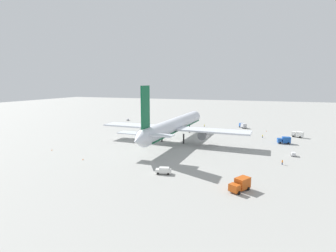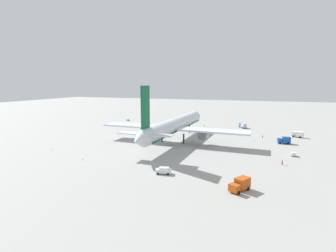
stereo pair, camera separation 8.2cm
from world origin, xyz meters
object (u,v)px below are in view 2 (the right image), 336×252
ground_worker_0 (263,136)px  traffic_cone_0 (266,131)px  service_truck_2 (284,140)px  service_van (164,170)px  ground_worker_1 (204,126)px  traffic_cone_2 (52,150)px  service_truck_0 (298,134)px  traffic_cone_1 (83,159)px  service_truck_1 (243,125)px  airliner (174,126)px  baggage_cart_2 (294,154)px  baggage_cart_0 (128,119)px  service_truck_3 (240,184)px  baggage_cart_1 (149,125)px  ground_worker_2 (282,162)px

ground_worker_0 → traffic_cone_0: size_ratio=2.93×
service_truck_2 → service_van: service_truck_2 is taller
ground_worker_1 → traffic_cone_2: ground_worker_1 is taller
service_truck_0 → traffic_cone_0: service_truck_0 is taller
traffic_cone_1 → traffic_cone_2: (6.54, 20.05, 0.00)m
traffic_cone_1 → traffic_cone_2: size_ratio=1.00×
service_truck_1 → ground_worker_0: (-26.68, -11.45, -0.71)m
airliner → ground_worker_0: (22.85, -37.74, -6.62)m
service_truck_0 → service_truck_1: bearing=55.4°
baggage_cart_2 → ground_worker_0: ground_worker_0 is taller
service_truck_2 → baggage_cart_0: bearing=68.3°
service_truck_0 → baggage_cart_0: size_ratio=1.88×
airliner → service_van: (-41.72, -10.97, -6.40)m
airliner → service_truck_3: size_ratio=11.63×
airliner → service_truck_2: (13.32, -46.92, -5.82)m
service_truck_2 → baggage_cart_1: service_truck_2 is taller
service_truck_3 → baggage_cart_1: bearing=36.8°
service_truck_1 → traffic_cone_2: bearing=140.5°
traffic_cone_0 → service_truck_3: bearing=176.1°
ground_worker_0 → traffic_cone_1: 84.51m
traffic_cone_1 → baggage_cart_0: bearing=19.6°
ground_worker_0 → traffic_cone_2: 95.53m
airliner → service_truck_3: bearing=-144.3°
airliner → traffic_cone_2: size_ratio=137.68×
service_truck_0 → service_truck_3: bearing=165.0°
airliner → baggage_cart_1: size_ratio=22.38×
airliner → service_truck_1: bearing=-28.0°
service_truck_3 → traffic_cone_2: 75.58m
ground_worker_0 → ground_worker_2: (-42.92, -6.67, 0.02)m
service_truck_0 → baggage_cart_2: bearing=172.2°
baggage_cart_1 → ground_worker_0: size_ratio=2.10×
service_truck_1 → ground_worker_2: 71.92m
ground_worker_0 → traffic_cone_1: ground_worker_0 is taller
ground_worker_1 → service_truck_2: bearing=-126.2°
baggage_cart_1 → service_truck_2: bearing=-107.6°
baggage_cart_2 → ground_worker_2: size_ratio=1.96×
service_truck_0 → traffic_cone_1: 101.45m
airliner → traffic_cone_1: (-38.27, 20.62, -7.16)m
service_truck_3 → baggage_cart_0: service_truck_3 is taller
baggage_cart_1 → traffic_cone_1: (-75.72, -8.71, -0.37)m
service_van → traffic_cone_1: size_ratio=8.86×
service_truck_0 → baggage_cart_2: 38.18m
service_truck_0 → baggage_cart_1: size_ratio=1.65×
airliner → service_truck_2: bearing=-74.2°
service_truck_3 → baggage_cart_2: bearing=-21.6°
airliner → service_truck_0: size_ratio=13.54×
service_truck_0 → ground_worker_2: size_ratio=3.41×
baggage_cart_1 → ground_worker_0: (-14.61, -67.08, 0.16)m
traffic_cone_0 → traffic_cone_2: 108.83m
baggage_cart_1 → traffic_cone_0: size_ratio=6.15×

